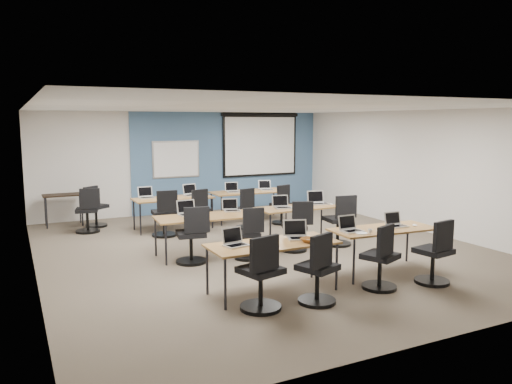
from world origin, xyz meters
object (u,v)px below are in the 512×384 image
training_table_front_right (383,231)px  training_table_mid_left (208,218)px  laptop_2 (350,227)px  laptop_8 (146,195)px  spare_chair_b (88,214)px  training_table_back_left (173,200)px  projector_screen (260,141)px  laptop_7 (318,201)px  laptop_9 (191,193)px  task_chair_6 (296,231)px  task_chair_1 (318,275)px  task_chair_2 (381,263)px  task_chair_8 (165,217)px  task_chair_7 (340,225)px  training_table_front_left (273,246)px  laptop_4 (188,211)px  task_chair_0 (262,279)px  laptop_11 (266,188)px  laptop_0 (235,241)px  task_chair_11 (282,208)px  training_table_back_right (249,193)px  laptop_10 (233,190)px  task_chair_5 (249,238)px  utility_table (63,198)px  spare_chair_a (95,210)px  training_table_mid_right (297,209)px  task_chair_3 (435,257)px  laptop_1 (298,234)px  laptop_3 (396,223)px  laptop_6 (282,205)px  laptop_5 (231,208)px  task_chair_9 (199,214)px  whiteboard (176,159)px

training_table_front_right → training_table_mid_left: 3.15m
laptop_2 → laptop_8: laptop_8 is taller
training_table_mid_left → spare_chair_b: size_ratio=1.89×
spare_chair_b → training_table_back_left: bearing=-2.8°
laptop_8 → projector_screen: bearing=21.7°
laptop_2 → laptop_7: 2.64m
laptop_9 → task_chair_6: bearing=-83.8°
task_chair_1 → task_chair_2: size_ratio=1.01×
projector_screen → task_chair_8: size_ratio=2.37×
task_chair_7 → spare_chair_b: 5.50m
task_chair_6 → laptop_8: (-2.06, 3.18, 0.39)m
training_table_back_left → training_table_front_left: bearing=-90.5°
training_table_front_left → laptop_4: bearing=98.6°
task_chair_0 → laptop_11: (2.94, 5.54, 0.36)m
laptop_0 → task_chair_11: (3.03, 4.05, -0.39)m
training_table_back_right → task_chair_11: 0.98m
laptop_10 → task_chair_5: bearing=-93.4°
training_table_front_right → utility_table: bearing=128.1°
task_chair_0 → spare_chair_a: size_ratio=1.05×
training_table_mid_right → task_chair_7: bearing=-46.5°
projector_screen → spare_chair_a: bearing=-169.8°
task_chair_3 → task_chair_8: bearing=110.4°
laptop_9 → spare_chair_b: bearing=160.2°
spare_chair_a → laptop_1: bearing=-106.0°
task_chair_0 → laptop_3: (2.82, 0.66, 0.36)m
task_chair_2 → laptop_3: size_ratio=3.25×
task_chair_0 → spare_chair_a: task_chair_0 is taller
laptop_8 → task_chair_3: bearing=-65.0°
training_table_mid_left → laptop_9: 2.65m
laptop_3 → training_table_mid_right: bearing=104.6°
laptop_6 → training_table_front_left: bearing=-106.9°
task_chair_0 → laptop_9: size_ratio=2.96×
spare_chair_b → spare_chair_a: bearing=79.8°
training_table_back_right → task_chair_2: (-0.52, -5.56, -0.28)m
laptop_5 → task_chair_7: bearing=-6.3°
laptop_4 → training_table_front_right: bearing=-50.7°
training_table_mid_right → laptop_7: 0.60m
laptop_4 → task_chair_5: 1.29m
laptop_8 → task_chair_8: (0.18, -0.86, -0.37)m
task_chair_6 → task_chair_5: bearing=-153.5°
laptop_9 → laptop_1: bearing=-101.9°
laptop_7 → laptop_6: bearing=-161.7°
task_chair_9 → laptop_11: size_ratio=3.07×
training_table_front_right → task_chair_1: 1.93m
task_chair_5 → training_table_front_left: bearing=-93.4°
task_chair_1 → laptop_1: bearing=58.8°
task_chair_5 → task_chair_6: size_ratio=0.98×
laptop_9 → laptop_3: bearing=-80.6°
task_chair_2 → utility_table: 7.83m
whiteboard → training_table_back_left: size_ratio=0.72×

